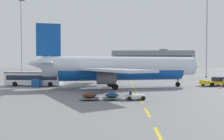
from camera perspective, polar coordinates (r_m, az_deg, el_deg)
The scene contains 11 objects.
ground at distance 64.70m, azimuth 24.92°, elevation -2.75°, with size 400.00×400.00×0.00m, color slate.
apron_paint_markings at distance 56.80m, azimuth 5.17°, elevation -3.19°, with size 8.00×93.67×0.01m.
airliner_foreground at distance 43.45m, azimuth 1.91°, elevation 0.53°, with size 34.50×33.66×12.20m.
pushback_tug at distance 52.68m, azimuth 25.29°, elevation -2.75°, with size 6.56×4.45×2.08m.
apron_shuttle_bus at distance 50.50m, azimuth -19.45°, elevation -1.90°, with size 12.12×3.35×3.00m.
baggage_train at distance 29.37m, azimuth 0.09°, elevation -6.74°, with size 8.71×2.55×1.14m.
ground_crew_worker at distance 49.79m, azimuth 26.84°, elevation -2.92°, with size 0.35×0.65×1.72m.
uld_cargo_container at distance 48.00m, azimuth -18.87°, elevation -3.22°, with size 1.62×1.56×1.60m.
apron_light_mast_near at distance 77.01m, azimuth -22.36°, elevation 9.75°, with size 1.80×1.80×25.46m.
apron_light_mast_far at distance 81.87m, azimuth 23.29°, elevation 10.82°, with size 1.80×1.80×29.56m.
terminal_satellite at distance 191.18m, azimuth 10.14°, elevation 2.53°, with size 66.97×19.38×17.00m.
Camera 1 is at (15.54, -19.70, 4.84)m, focal length 35.42 mm.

